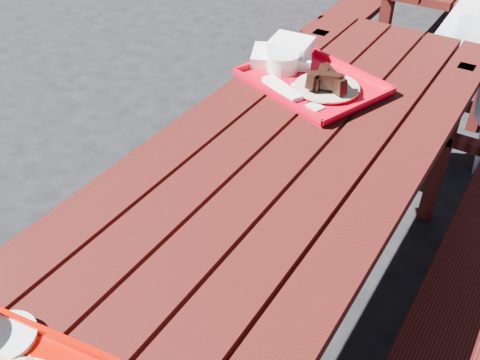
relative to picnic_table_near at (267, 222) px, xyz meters
The scene contains 4 objects.
ground 0.56m from the picnic_table_near, ahead, with size 60.00×60.00×0.00m, color black.
picnic_table_near is the anchor object (origin of this frame).
far_tray 0.57m from the picnic_table_near, 104.62° to the left, with size 0.55×0.49×0.08m.
white_cloth 0.72m from the picnic_table_near, 115.10° to the left, with size 0.27×0.24×0.09m.
Camera 1 is at (0.56, -1.04, 1.64)m, focal length 40.00 mm.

